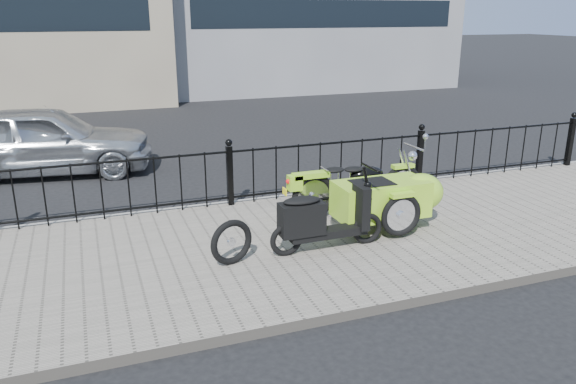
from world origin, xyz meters
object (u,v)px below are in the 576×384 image
object	(u,v)px
motorcycle_sidecar	(387,194)
spare_tire	(232,242)
scooter	(320,220)
sedan_car	(45,140)

from	to	relation	value
motorcycle_sidecar	spare_tire	xyz separation A→B (m)	(-2.43, -0.50, -0.19)
motorcycle_sidecar	spare_tire	distance (m)	2.49
motorcycle_sidecar	scooter	bearing A→B (deg)	-158.28
scooter	spare_tire	size ratio (longest dim) A/B	2.75
sedan_car	motorcycle_sidecar	bearing A→B (deg)	-129.07
sedan_car	spare_tire	bearing A→B (deg)	-149.73
sedan_car	scooter	bearing A→B (deg)	-140.14
motorcycle_sidecar	sedan_car	bearing A→B (deg)	132.83
scooter	motorcycle_sidecar	bearing A→B (deg)	21.72
spare_tire	sedan_car	bearing A→B (deg)	112.17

